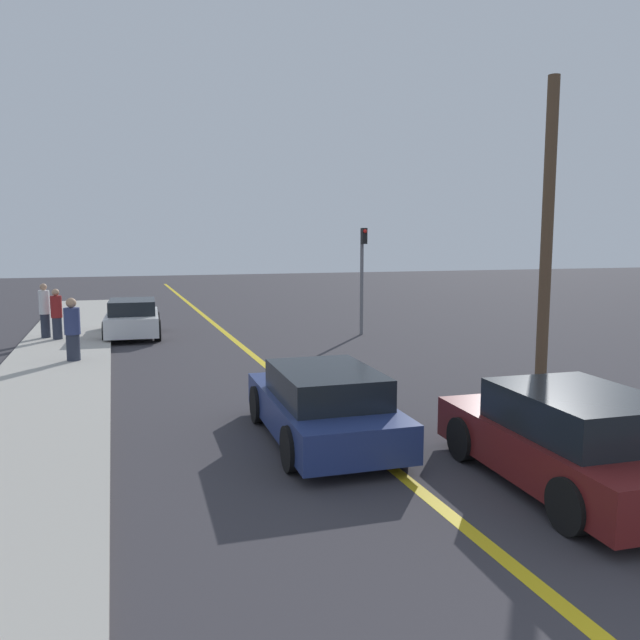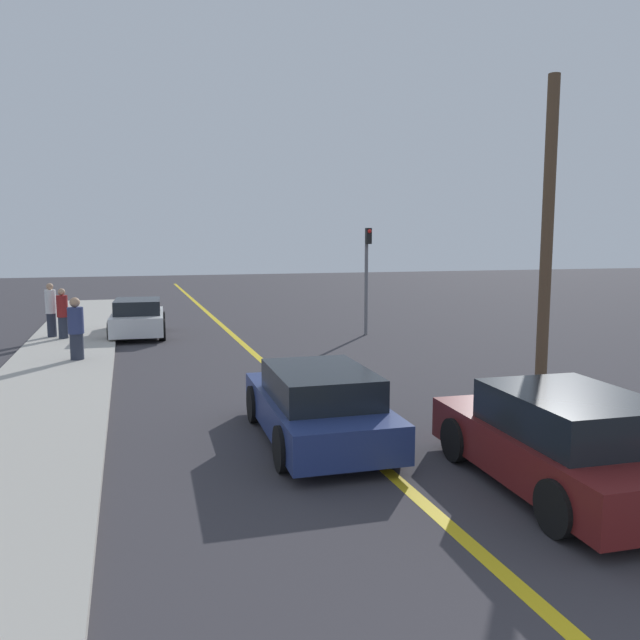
% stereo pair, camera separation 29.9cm
% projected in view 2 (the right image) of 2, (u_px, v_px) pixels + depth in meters
% --- Properties ---
extents(road_center_line, '(0.20, 60.00, 0.01)m').
position_uv_depth(road_center_line, '(245.00, 346.00, 19.76)').
color(road_center_line, gold).
rests_on(road_center_line, ground_plane).
extents(sidewalk_left, '(2.70, 34.32, 0.13)m').
position_uv_depth(sidewalk_left, '(64.00, 358.00, 17.41)').
color(sidewalk_left, '#ADA89E').
rests_on(sidewalk_left, ground_plane).
extents(car_near_right_lane, '(2.16, 4.12, 1.35)m').
position_uv_depth(car_near_right_lane, '(563.00, 442.00, 8.33)').
color(car_near_right_lane, maroon).
rests_on(car_near_right_lane, ground_plane).
extents(car_ahead_center, '(1.98, 4.17, 1.25)m').
position_uv_depth(car_ahead_center, '(317.00, 405.00, 10.33)').
color(car_ahead_center, navy).
rests_on(car_ahead_center, ground_plane).
extents(car_far_distant, '(2.00, 3.93, 1.31)m').
position_uv_depth(car_far_distant, '(138.00, 318.00, 21.64)').
color(car_far_distant, silver).
rests_on(car_far_distant, ground_plane).
extents(pedestrian_near_curb, '(0.41, 0.41, 1.68)m').
position_uv_depth(pedestrian_near_curb, '(76.00, 329.00, 16.71)').
color(pedestrian_near_curb, '#282D3D').
rests_on(pedestrian_near_curb, sidewalk_left).
extents(pedestrian_mid_group, '(0.35, 0.35, 1.64)m').
position_uv_depth(pedestrian_mid_group, '(63.00, 313.00, 20.34)').
color(pedestrian_mid_group, '#282D3D').
rests_on(pedestrian_mid_group, sidewalk_left).
extents(pedestrian_far_standing, '(0.34, 0.34, 1.79)m').
position_uv_depth(pedestrian_far_standing, '(51.00, 310.00, 20.68)').
color(pedestrian_far_standing, '#282D3D').
rests_on(pedestrian_far_standing, sidewalk_left).
extents(traffic_light, '(0.18, 0.40, 3.75)m').
position_uv_depth(traffic_light, '(367.00, 269.00, 21.77)').
color(traffic_light, slate).
rests_on(traffic_light, ground_plane).
extents(utility_pole, '(0.24, 0.24, 6.58)m').
position_uv_depth(utility_pole, '(547.00, 242.00, 12.69)').
color(utility_pole, brown).
rests_on(utility_pole, ground_plane).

